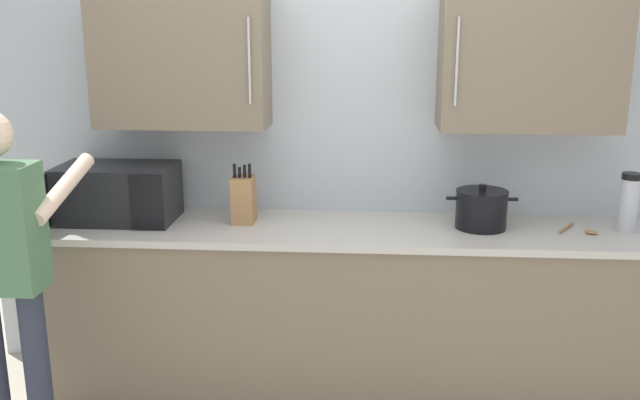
{
  "coord_description": "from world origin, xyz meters",
  "views": [
    {
      "loc": [
        0.08,
        -2.52,
        1.93
      ],
      "look_at": [
        -0.15,
        0.78,
        1.08
      ],
      "focal_mm": 38.93,
      "sensor_mm": 36.0,
      "label": 1
    }
  ],
  "objects_px": {
    "stock_pot": "(481,209)",
    "person_figure": "(3,261)",
    "knife_block": "(244,199)",
    "wooden_spoon": "(580,230)",
    "thermos_flask": "(629,202)",
    "microwave_oven": "(111,193)"
  },
  "relations": [
    {
      "from": "stock_pot",
      "to": "person_figure",
      "type": "bearing_deg",
      "value": -161.15
    },
    {
      "from": "knife_block",
      "to": "wooden_spoon",
      "type": "height_order",
      "value": "knife_block"
    },
    {
      "from": "thermos_flask",
      "to": "person_figure",
      "type": "height_order",
      "value": "person_figure"
    },
    {
      "from": "stock_pot",
      "to": "knife_block",
      "type": "relative_size",
      "value": 1.13
    },
    {
      "from": "stock_pot",
      "to": "knife_block",
      "type": "xyz_separation_m",
      "value": [
        -1.2,
        0.02,
        0.02
      ]
    },
    {
      "from": "stock_pot",
      "to": "person_figure",
      "type": "xyz_separation_m",
      "value": [
        -2.1,
        -0.72,
        -0.07
      ]
    },
    {
      "from": "thermos_flask",
      "to": "person_figure",
      "type": "distance_m",
      "value": 2.89
    },
    {
      "from": "knife_block",
      "to": "wooden_spoon",
      "type": "bearing_deg",
      "value": -1.99
    },
    {
      "from": "person_figure",
      "to": "stock_pot",
      "type": "bearing_deg",
      "value": 18.85
    },
    {
      "from": "wooden_spoon",
      "to": "person_figure",
      "type": "distance_m",
      "value": 2.66
    },
    {
      "from": "wooden_spoon",
      "to": "microwave_oven",
      "type": "bearing_deg",
      "value": 179.12
    },
    {
      "from": "microwave_oven",
      "to": "person_figure",
      "type": "height_order",
      "value": "person_figure"
    },
    {
      "from": "microwave_oven",
      "to": "stock_pot",
      "type": "height_order",
      "value": "microwave_oven"
    },
    {
      "from": "microwave_oven",
      "to": "thermos_flask",
      "type": "bearing_deg",
      "value": -0.32
    },
    {
      "from": "stock_pot",
      "to": "thermos_flask",
      "type": "relative_size",
      "value": 1.19
    },
    {
      "from": "microwave_oven",
      "to": "thermos_flask",
      "type": "relative_size",
      "value": 2.64
    },
    {
      "from": "thermos_flask",
      "to": "person_figure",
      "type": "xyz_separation_m",
      "value": [
        -2.8,
        -0.7,
        -0.13
      ]
    },
    {
      "from": "knife_block",
      "to": "wooden_spoon",
      "type": "relative_size",
      "value": 1.55
    },
    {
      "from": "thermos_flask",
      "to": "stock_pot",
      "type": "bearing_deg",
      "value": 178.75
    },
    {
      "from": "knife_block",
      "to": "person_figure",
      "type": "bearing_deg",
      "value": -140.58
    },
    {
      "from": "knife_block",
      "to": "microwave_oven",
      "type": "bearing_deg",
      "value": -178.18
    },
    {
      "from": "stock_pot",
      "to": "person_figure",
      "type": "height_order",
      "value": "person_figure"
    }
  ]
}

